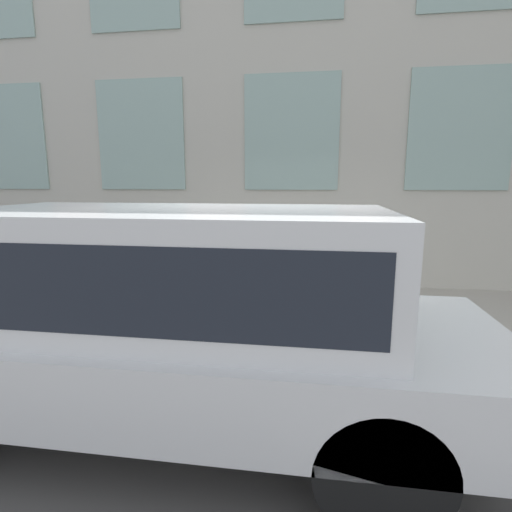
{
  "coord_description": "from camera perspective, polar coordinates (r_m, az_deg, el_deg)",
  "views": [
    {
      "loc": [
        -4.03,
        -0.46,
        1.99
      ],
      "look_at": [
        0.52,
        0.22,
        1.13
      ],
      "focal_mm": 28.0,
      "sensor_mm": 36.0,
      "label": 1
    }
  ],
  "objects": [
    {
      "name": "ground_plane",
      "position": [
        4.52,
        1.89,
        -15.59
      ],
      "size": [
        80.0,
        80.0,
        0.0
      ],
      "primitive_type": "plane",
      "color": "#514F4C"
    },
    {
      "name": "sidewalk",
      "position": [
        5.95,
        3.69,
        -8.27
      ],
      "size": [
        3.16,
        60.0,
        0.15
      ],
      "color": "#A8A093",
      "rests_on": "ground_plane"
    },
    {
      "name": "building_facade",
      "position": [
        7.72,
        5.36,
        28.21
      ],
      "size": [
        0.33,
        40.0,
        8.68
      ],
      "color": "beige",
      "rests_on": "ground_plane"
    },
    {
      "name": "fire_hydrant",
      "position": [
        4.75,
        4.64,
        -7.21
      ],
      "size": [
        0.33,
        0.44,
        0.77
      ],
      "color": "gray",
      "rests_on": "sidewalk"
    },
    {
      "name": "person",
      "position": [
        4.85,
        -4.52,
        -3.23
      ],
      "size": [
        0.28,
        0.18,
        1.15
      ],
      "rotation": [
        0.0,
        0.0,
        1.57
      ],
      "color": "#232328",
      "rests_on": "sidewalk"
    },
    {
      "name": "parked_truck_white_near",
      "position": [
        3.22,
        -12.39,
        -6.94
      ],
      "size": [
        1.82,
        5.16,
        1.79
      ],
      "color": "black",
      "rests_on": "ground_plane"
    }
  ]
}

